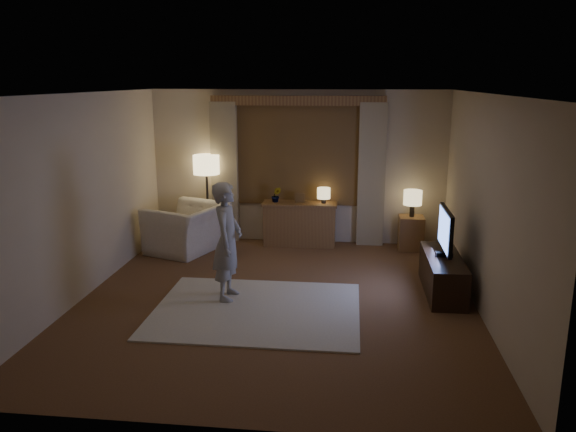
# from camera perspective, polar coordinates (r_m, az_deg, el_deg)

# --- Properties ---
(room) EXTENTS (5.04, 5.54, 2.64)m
(room) POSITION_cam_1_polar(r_m,az_deg,el_deg) (7.39, -0.69, 2.59)
(room) COLOR brown
(room) RESTS_ON ground
(rug) EXTENTS (2.50, 2.00, 0.02)m
(rug) POSITION_cam_1_polar(r_m,az_deg,el_deg) (6.99, -3.18, -9.48)
(rug) COLOR beige
(rug) RESTS_ON floor
(sideboard) EXTENTS (1.20, 0.40, 0.70)m
(sideboard) POSITION_cam_1_polar(r_m,az_deg,el_deg) (9.54, 1.20, -0.91)
(sideboard) COLOR brown
(sideboard) RESTS_ON floor
(picture_frame) EXTENTS (0.16, 0.02, 0.20)m
(picture_frame) POSITION_cam_1_polar(r_m,az_deg,el_deg) (9.44, 1.21, 1.73)
(picture_frame) COLOR brown
(picture_frame) RESTS_ON sideboard
(plant) EXTENTS (0.17, 0.13, 0.30)m
(plant) POSITION_cam_1_polar(r_m,az_deg,el_deg) (9.47, -1.20, 2.08)
(plant) COLOR #999999
(plant) RESTS_ON sideboard
(table_lamp_sideboard) EXTENTS (0.22, 0.22, 0.30)m
(table_lamp_sideboard) POSITION_cam_1_polar(r_m,az_deg,el_deg) (9.39, 3.65, 2.26)
(table_lamp_sideboard) COLOR black
(table_lamp_sideboard) RESTS_ON sideboard
(floor_lamp) EXTENTS (0.44, 0.44, 1.52)m
(floor_lamp) POSITION_cam_1_polar(r_m,az_deg,el_deg) (9.63, -8.29, 4.70)
(floor_lamp) COLOR black
(floor_lamp) RESTS_ON floor
(armchair) EXTENTS (1.37, 1.46, 0.77)m
(armchair) POSITION_cam_1_polar(r_m,az_deg,el_deg) (9.35, -10.20, -1.24)
(armchair) COLOR #F1E0C6
(armchair) RESTS_ON floor
(side_table) EXTENTS (0.40, 0.40, 0.56)m
(side_table) POSITION_cam_1_polar(r_m,az_deg,el_deg) (9.53, 12.37, -1.69)
(side_table) COLOR brown
(side_table) RESTS_ON floor
(table_lamp_side) EXTENTS (0.30, 0.30, 0.44)m
(table_lamp_side) POSITION_cam_1_polar(r_m,az_deg,el_deg) (9.39, 12.55, 1.76)
(table_lamp_side) COLOR black
(table_lamp_side) RESTS_ON side_table
(tv_stand) EXTENTS (0.45, 1.40, 0.50)m
(tv_stand) POSITION_cam_1_polar(r_m,az_deg,el_deg) (7.73, 15.44, -5.74)
(tv_stand) COLOR black
(tv_stand) RESTS_ON floor
(tv) EXTENTS (0.21, 0.88, 0.63)m
(tv) POSITION_cam_1_polar(r_m,az_deg,el_deg) (7.56, 15.71, -1.45)
(tv) COLOR black
(tv) RESTS_ON tv_stand
(person) EXTENTS (0.38, 0.56, 1.51)m
(person) POSITION_cam_1_polar(r_m,az_deg,el_deg) (7.12, -6.17, -2.55)
(person) COLOR #ACA89F
(person) RESTS_ON rug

